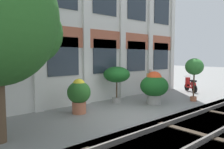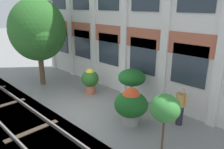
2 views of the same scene
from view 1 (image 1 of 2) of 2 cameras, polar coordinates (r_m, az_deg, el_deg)
ground_plane at (r=8.44m, az=4.83°, el=-10.73°), size 80.00×80.00×0.00m
apartment_facade at (r=10.74m, az=-7.72°, el=15.28°), size 14.45×0.64×8.48m
rail_tracks at (r=7.15m, az=19.01°, el=-15.02°), size 22.09×2.80×0.43m
potted_plant_stone_basin at (r=10.50m, az=10.97°, el=-2.95°), size 1.32×1.32×1.55m
potted_plant_glazed_jar at (r=8.72m, az=-8.63°, el=-4.93°), size 0.93×0.93×1.38m
potted_plant_terracotta_small at (r=11.64m, az=20.70°, el=1.65°), size 0.89×0.89×2.15m
potted_plant_low_pan at (r=10.54m, az=1.23°, el=-0.25°), size 1.29×1.29×1.76m
scooter_near_curb at (r=14.70m, az=20.00°, el=-2.58°), size 0.81×1.23×0.98m
resident_by_doorway at (r=12.42m, az=9.95°, el=-1.92°), size 0.52×0.34×1.53m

